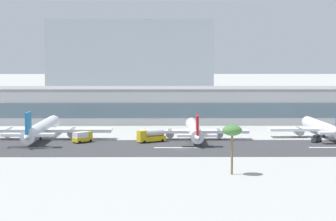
# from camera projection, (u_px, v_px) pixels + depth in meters

# --- Properties ---
(ground_plane) EXTENTS (1400.00, 1400.00, 0.00)m
(ground_plane) POSITION_uv_depth(u_px,v_px,m) (181.00, 150.00, 178.09)
(ground_plane) COLOR #A8A8A3
(runway_strip) EXTENTS (800.00, 32.51, 0.08)m
(runway_strip) POSITION_uv_depth(u_px,v_px,m) (181.00, 148.00, 181.68)
(runway_strip) COLOR #38383A
(runway_strip) RESTS_ON ground_plane
(runway_centreline_dash_3) EXTENTS (12.00, 1.20, 0.01)m
(runway_centreline_dash_3) POSITION_uv_depth(u_px,v_px,m) (31.00, 148.00, 181.35)
(runway_centreline_dash_3) COLOR white
(runway_centreline_dash_3) RESTS_ON runway_strip
(runway_centreline_dash_4) EXTENTS (12.00, 1.20, 0.01)m
(runway_centreline_dash_4) POSITION_uv_depth(u_px,v_px,m) (176.00, 148.00, 181.66)
(runway_centreline_dash_4) COLOR white
(runway_centreline_dash_4) RESTS_ON runway_strip
(runway_centreline_dash_5) EXTENTS (12.00, 1.20, 0.01)m
(runway_centreline_dash_5) POSITION_uv_depth(u_px,v_px,m) (331.00, 147.00, 182.01)
(runway_centreline_dash_5) COLOR white
(runway_centreline_dash_5) RESTS_ON runway_strip
(terminal_building) EXTENTS (170.85, 26.01, 13.22)m
(terminal_building) POSITION_uv_depth(u_px,v_px,m) (182.00, 105.00, 250.93)
(terminal_building) COLOR #B7BABC
(terminal_building) RESTS_ON ground_plane
(distant_hotel_block) EXTENTS (96.24, 30.39, 45.81)m
(distant_hotel_block) POSITION_uv_depth(u_px,v_px,m) (131.00, 59.00, 387.55)
(distant_hotel_block) COLOR #A8B2BC
(distant_hotel_block) RESTS_ON ground_plane
(airliner_blue_tail_gate_0) EXTENTS (43.12, 47.64, 9.94)m
(airliner_blue_tail_gate_0) POSITION_uv_depth(u_px,v_px,m) (41.00, 129.00, 198.87)
(airliner_blue_tail_gate_0) COLOR silver
(airliner_blue_tail_gate_0) RESTS_ON ground_plane
(airliner_red_tail_gate_1) EXTENTS (32.91, 42.75, 8.92)m
(airliner_red_tail_gate_1) POSITION_uv_depth(u_px,v_px,m) (194.00, 131.00, 198.55)
(airliner_red_tail_gate_1) COLOR white
(airliner_red_tail_gate_1) RESTS_ON ground_plane
(airliner_navy_tail_gate_2) EXTENTS (34.46, 42.32, 8.83)m
(airliner_navy_tail_gate_2) POSITION_uv_depth(u_px,v_px,m) (324.00, 128.00, 204.70)
(airliner_navy_tail_gate_2) COLOR white
(airliner_navy_tail_gate_2) RESTS_ON ground_plane
(service_box_truck_0) EXTENTS (5.78, 6.08, 3.25)m
(service_box_truck_0) POSITION_uv_depth(u_px,v_px,m) (82.00, 137.00, 191.92)
(service_box_truck_0) COLOR gold
(service_box_truck_0) RESTS_ON ground_plane
(service_baggage_tug_1) EXTENTS (3.38, 3.41, 2.20)m
(service_baggage_tug_1) POSITION_uv_depth(u_px,v_px,m) (316.00, 139.00, 192.60)
(service_baggage_tug_1) COLOR #2D3338
(service_baggage_tug_1) RESTS_ON ground_plane
(service_fuel_truck_2) EXTENTS (8.69, 6.42, 3.95)m
(service_fuel_truck_2) POSITION_uv_depth(u_px,v_px,m) (151.00, 136.00, 192.64)
(service_fuel_truck_2) COLOR gold
(service_fuel_truck_2) RESTS_ON ground_plane
(palm_tree_0) EXTENTS (4.24, 4.24, 10.74)m
(palm_tree_0) POSITION_uv_depth(u_px,v_px,m) (232.00, 131.00, 140.63)
(palm_tree_0) COLOR brown
(palm_tree_0) RESTS_ON ground_plane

